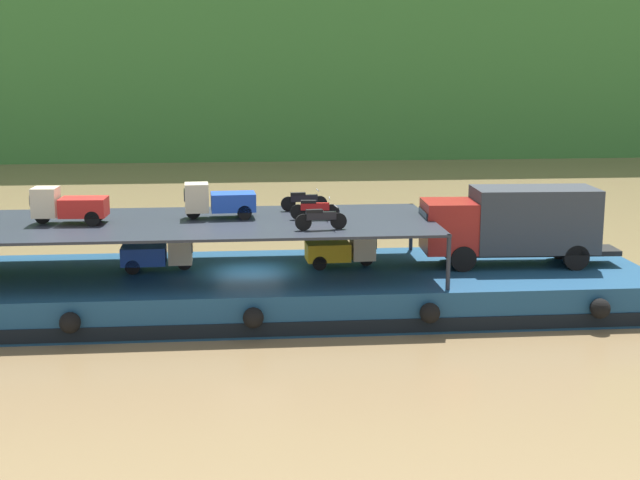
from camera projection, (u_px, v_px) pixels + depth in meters
ground_plane at (251, 309)px, 35.02m from camera, size 400.00×400.00×0.00m
cargo_barge at (251, 291)px, 34.84m from camera, size 30.86×8.37×1.50m
covered_lorry at (514, 223)px, 35.55m from camera, size 7.92×2.54×3.10m
cargo_rack at (149, 224)px, 33.99m from camera, size 21.66×6.99×2.00m
mini_truck_lower_aft at (159, 253)px, 34.78m from camera, size 2.76×1.23×1.38m
mini_truck_lower_mid at (342, 249)px, 35.47m from camera, size 2.78×1.27×1.38m
mini_truck_upper_mid at (69, 206)px, 33.60m from camera, size 2.79×1.29×1.38m
mini_truck_upper_fore at (219, 201)px, 34.78m from camera, size 2.79×1.29×1.38m
motorcycle_upper_port at (320, 218)px, 32.43m from camera, size 1.90×0.55×0.87m
motorcycle_upper_centre at (314, 209)px, 34.47m from camera, size 1.90×0.55×0.87m
motorcycle_upper_stbd at (304, 200)px, 36.49m from camera, size 1.90×0.55×0.87m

